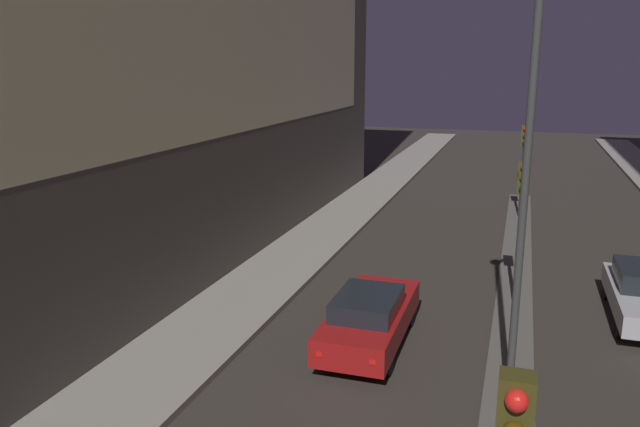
# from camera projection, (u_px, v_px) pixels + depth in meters

# --- Properties ---
(median_strip) EXTENTS (1.04, 30.82, 0.13)m
(median_strip) POSITION_uv_depth(u_px,v_px,m) (514.00, 297.00, 18.64)
(median_strip) COLOR #56544F
(median_strip) RESTS_ON ground
(traffic_light_mid) EXTENTS (0.32, 0.42, 4.12)m
(traffic_light_mid) POSITION_uv_depth(u_px,v_px,m) (522.00, 200.00, 17.44)
(traffic_light_mid) COLOR #383838
(traffic_light_mid) RESTS_ON median_strip
(traffic_light_far) EXTENTS (0.32, 0.42, 4.12)m
(traffic_light_far) POSITION_uv_depth(u_px,v_px,m) (524.00, 150.00, 27.52)
(traffic_light_far) COLOR #383838
(traffic_light_far) RESTS_ON median_strip
(street_lamp) EXTENTS (0.47, 0.47, 9.14)m
(street_lamp) POSITION_uv_depth(u_px,v_px,m) (531.00, 115.00, 11.53)
(street_lamp) COLOR #383838
(street_lamp) RESTS_ON median_strip
(car_left_lane) EXTENTS (1.72, 4.60, 1.44)m
(car_left_lane) POSITION_uv_depth(u_px,v_px,m) (370.00, 317.00, 15.47)
(car_left_lane) COLOR maroon
(car_left_lane) RESTS_ON ground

